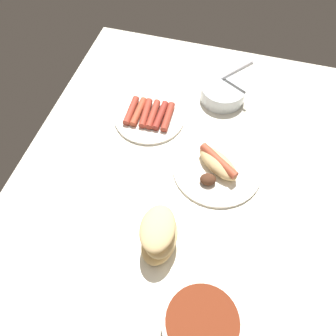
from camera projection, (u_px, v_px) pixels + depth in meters
The scene contains 6 objects.
ground_plane at pixel (176, 184), 101.35cm from camera, with size 120.00×90.00×3.00cm, color silver.
bread_stack at pixel (159, 235), 85.32cm from camera, with size 13.28×10.15×10.80cm.
bowl_coleslaw at pixel (223, 92), 115.49cm from camera, with size 14.18×14.49×14.59cm.
plate_hotdog_assembled at pixel (217, 167), 100.69cm from camera, with size 25.13×25.13×5.61cm.
bowl_chili at pixel (202, 323), 76.87cm from camera, with size 17.42×17.42×5.09cm.
plate_sausages at pixel (149, 116), 112.15cm from camera, with size 21.94×21.94×3.13cm.
Camera 1 is at (-51.48, -12.22, 85.08)cm, focal length 38.59 mm.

